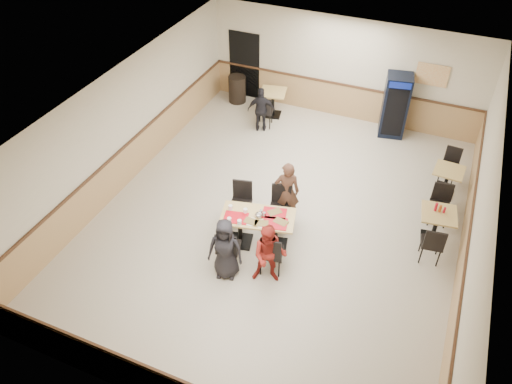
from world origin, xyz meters
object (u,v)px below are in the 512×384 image
at_px(diner_woman_right, 269,255).
at_px(side_table_near, 437,222).
at_px(lone_diner, 261,110).
at_px(pepsi_cooler, 395,106).
at_px(diner_man_opposite, 287,192).
at_px(back_table, 273,100).
at_px(main_table, 258,226).
at_px(diner_woman_left, 225,249).
at_px(trash_bin, 237,89).
at_px(side_table_far, 447,178).

height_order(diner_woman_right, side_table_near, diner_woman_right).
bearing_deg(lone_diner, pepsi_cooler, -178.73).
relative_size(diner_woman_right, side_table_near, 1.73).
bearing_deg(diner_man_opposite, back_table, -85.00).
relative_size(main_table, side_table_near, 2.04).
bearing_deg(diner_woman_left, lone_diner, 91.76).
bearing_deg(back_table, trash_bin, 165.33).
height_order(side_table_near, side_table_far, side_table_near).
bearing_deg(side_table_far, main_table, -136.18).
xyz_separation_m(back_table, trash_bin, (-1.34, 0.35, -0.11)).
distance_m(side_table_near, side_table_far, 1.74).
distance_m(side_table_near, back_table, 6.30).
relative_size(main_table, diner_woman_right, 1.18).
bearing_deg(diner_woman_left, side_table_far, 35.99).
height_order(diner_man_opposite, trash_bin, diner_man_opposite).
relative_size(diner_woman_left, side_table_near, 1.74).
bearing_deg(side_table_far, side_table_near, -90.92).
xyz_separation_m(main_table, diner_woman_right, (0.59, -0.82, 0.16)).
xyz_separation_m(main_table, diner_man_opposite, (0.27, 1.03, 0.23)).
xyz_separation_m(main_table, trash_bin, (-3.04, 5.55, -0.13)).
height_order(lone_diner, back_table, lone_diner).
bearing_deg(side_table_far, back_table, 160.81).
xyz_separation_m(lone_diner, side_table_near, (5.20, -2.66, -0.15)).
relative_size(diner_woman_left, trash_bin, 1.70).
bearing_deg(back_table, side_table_near, -34.38).
distance_m(side_table_near, trash_bin, 7.61).
height_order(main_table, diner_woman_left, diner_woman_left).
relative_size(diner_woman_right, back_table, 1.62).
xyz_separation_m(diner_man_opposite, side_table_near, (3.23, 0.61, -0.26)).
height_order(main_table, side_table_far, main_table).
distance_m(main_table, diner_man_opposite, 1.09).
xyz_separation_m(lone_diner, pepsi_cooler, (3.48, 1.29, 0.23)).
distance_m(main_table, diner_woman_right, 1.03).
height_order(main_table, side_table_near, main_table).
xyz_separation_m(diner_woman_left, diner_woman_right, (0.86, 0.21, -0.01)).
bearing_deg(side_table_near, lone_diner, 152.94).
distance_m(diner_woman_right, trash_bin, 7.34).
bearing_deg(main_table, side_table_far, 30.41).
bearing_deg(trash_bin, side_table_far, -18.28).
xyz_separation_m(lone_diner, trash_bin, (-1.34, 1.25, -0.25)).
height_order(side_table_far, pepsi_cooler, pepsi_cooler).
xyz_separation_m(diner_woman_left, side_table_near, (3.76, 2.67, -0.20)).
distance_m(lone_diner, pepsi_cooler, 3.72).
relative_size(diner_man_opposite, lone_diner, 1.17).
xyz_separation_m(side_table_far, trash_bin, (-6.56, 2.17, -0.06)).
bearing_deg(diner_woman_right, diner_woman_left, 176.21).
height_order(diner_woman_left, diner_man_opposite, diner_man_opposite).
bearing_deg(diner_woman_right, trash_bin, 102.50).
height_order(back_table, trash_bin, trash_bin).
relative_size(side_table_far, trash_bin, 0.86).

